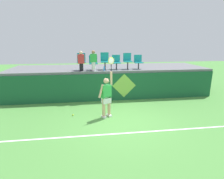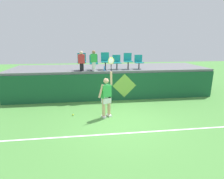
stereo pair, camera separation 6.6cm
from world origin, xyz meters
name	(u,v)px [view 1 (the left image)]	position (x,y,z in m)	size (l,w,h in m)	color
ground_plane	(123,123)	(0.00, 0.00, 0.00)	(40.00, 40.00, 0.00)	#519342
court_back_wall	(112,87)	(0.00, 2.88, 0.73)	(11.31, 0.20, 1.46)	#195633
spectator_platform	(109,68)	(0.00, 4.37, 1.52)	(11.31, 3.09, 0.12)	slate
court_baseline_stripe	(127,133)	(0.00, -0.82, 0.00)	(10.18, 0.08, 0.01)	white
tennis_player	(106,96)	(-0.56, 0.67, 0.94)	(0.70, 0.40, 2.49)	white
tennis_ball	(73,115)	(-1.98, 1.00, 0.03)	(0.07, 0.07, 0.07)	#D1E533
water_bottle	(104,69)	(-0.42, 3.01, 1.70)	(0.07, 0.07, 0.24)	#338CE5
stadium_chair_0	(81,61)	(-1.59, 3.50, 2.08)	(0.44, 0.42, 0.88)	#38383D
stadium_chair_1	(93,62)	(-0.96, 3.50, 2.00)	(0.44, 0.42, 0.76)	#38383D
stadium_chair_2	(105,60)	(-0.33, 3.51, 2.09)	(0.44, 0.42, 0.91)	#38383D
stadium_chair_3	(116,61)	(0.30, 3.50, 2.01)	(0.44, 0.42, 0.78)	#38383D
stadium_chair_4	(128,60)	(0.93, 3.50, 2.08)	(0.44, 0.42, 0.87)	#38383D
stadium_chair_5	(138,61)	(1.55, 3.50, 2.01)	(0.44, 0.42, 0.77)	#38383D
spectator_0	(81,61)	(-1.59, 3.10, 2.11)	(0.34, 0.20, 1.03)	black
spectator_1	(94,60)	(-0.96, 3.08, 2.13)	(0.34, 0.20, 1.05)	white
wall_signage_mount	(124,100)	(0.61, 2.77, 0.00)	(1.27, 0.01, 1.44)	#195633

